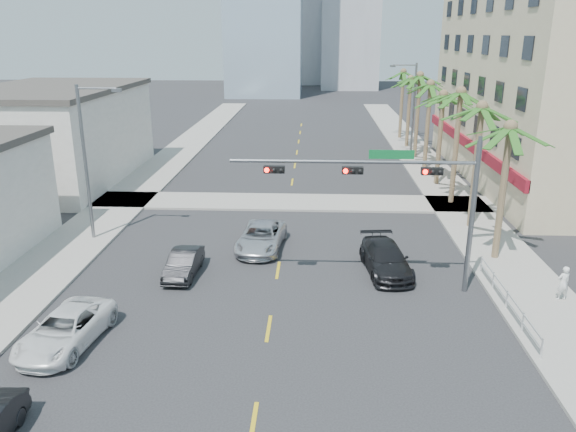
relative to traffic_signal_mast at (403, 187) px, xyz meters
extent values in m
plane|color=#262628|center=(-5.78, -7.95, -5.06)|extent=(260.00, 260.00, 0.00)
cube|color=gray|center=(6.22, 12.05, -4.99)|extent=(4.00, 120.00, 0.15)
cube|color=gray|center=(-17.78, 12.05, -4.99)|extent=(4.00, 120.00, 0.15)
cube|color=gray|center=(-5.78, 14.05, -4.99)|extent=(80.00, 4.00, 0.15)
cube|color=#CEB891|center=(16.22, 22.05, 2.44)|extent=(15.00, 28.00, 15.00)
cube|color=maroon|center=(8.62, 22.05, -2.06)|extent=(0.30, 28.00, 0.80)
cube|color=beige|center=(-25.28, 20.05, -1.46)|extent=(11.00, 18.00, 7.20)
cylinder|color=slate|center=(3.22, 0.05, -1.46)|extent=(0.24, 0.24, 7.20)
cylinder|color=slate|center=(-2.28, 0.05, 1.14)|extent=(11.00, 0.16, 0.16)
cube|color=#0C662D|center=(-0.58, 0.05, 1.49)|extent=(2.00, 0.05, 0.40)
cube|color=black|center=(1.22, -0.10, 0.79)|extent=(0.95, 0.28, 0.32)
sphere|color=#FF0C05|center=(0.90, -0.26, 0.79)|extent=(0.22, 0.22, 0.22)
cube|color=black|center=(-2.28, -0.10, 0.79)|extent=(0.95, 0.28, 0.32)
sphere|color=#FF0C05|center=(-2.60, -0.26, 0.79)|extent=(0.22, 0.22, 0.22)
cube|color=black|center=(-5.78, -0.10, 0.79)|extent=(0.95, 0.28, 0.32)
sphere|color=#FF0C05|center=(-6.10, -0.26, 0.79)|extent=(0.22, 0.22, 0.22)
cylinder|color=brown|center=(5.82, 4.05, -1.46)|extent=(0.36, 0.36, 7.20)
cylinder|color=brown|center=(5.82, 9.25, -1.28)|extent=(0.36, 0.36, 7.56)
cylinder|color=brown|center=(5.82, 14.45, -1.10)|extent=(0.36, 0.36, 7.92)
cylinder|color=brown|center=(5.82, 19.65, -1.46)|extent=(0.36, 0.36, 7.20)
cylinder|color=brown|center=(5.82, 24.85, -1.28)|extent=(0.36, 0.36, 7.56)
cylinder|color=brown|center=(5.82, 30.05, -1.10)|extent=(0.36, 0.36, 7.92)
cylinder|color=brown|center=(5.82, 35.25, -1.46)|extent=(0.36, 0.36, 7.20)
cylinder|color=brown|center=(5.82, 40.45, -1.28)|extent=(0.36, 0.36, 7.56)
cylinder|color=slate|center=(-16.98, 6.05, -0.56)|extent=(0.20, 0.20, 9.00)
cylinder|color=slate|center=(-15.88, 6.05, 3.74)|extent=(2.20, 0.12, 0.12)
cube|color=slate|center=(-14.78, 6.05, 3.64)|extent=(0.50, 0.25, 0.18)
cylinder|color=slate|center=(5.42, 30.05, -0.56)|extent=(0.20, 0.20, 9.00)
cylinder|color=slate|center=(4.32, 30.05, 3.74)|extent=(2.20, 0.12, 0.12)
cube|color=slate|center=(3.22, 30.05, 3.64)|extent=(0.50, 0.25, 0.18)
cylinder|color=silver|center=(4.52, -1.95, -4.51)|extent=(0.08, 8.00, 0.08)
cylinder|color=silver|center=(4.52, -1.95, -4.16)|extent=(0.08, 8.00, 0.08)
cylinder|color=silver|center=(4.52, -5.95, -4.56)|extent=(0.08, 0.08, 1.00)
cylinder|color=silver|center=(4.52, -3.95, -4.56)|extent=(0.08, 0.08, 1.00)
cylinder|color=silver|center=(4.52, -1.95, -4.56)|extent=(0.08, 0.08, 1.00)
cylinder|color=silver|center=(4.52, 0.05, -4.56)|extent=(0.08, 0.08, 1.00)
cylinder|color=silver|center=(4.52, 2.05, -4.56)|extent=(0.08, 0.08, 1.00)
imported|color=white|center=(-13.58, -5.60, -4.38)|extent=(2.87, 5.15, 1.36)
imported|color=black|center=(-10.49, 1.24, -4.43)|extent=(1.45, 3.85, 1.26)
imported|color=silver|center=(-6.93, 5.03, -4.36)|extent=(2.79, 5.25, 1.41)
imported|color=black|center=(-0.28, 2.11, -4.33)|extent=(2.61, 5.22, 1.46)
imported|color=white|center=(7.27, -0.98, -4.10)|extent=(0.67, 0.52, 1.63)
camera|label=1|loc=(-4.00, -24.54, 6.61)|focal=35.00mm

